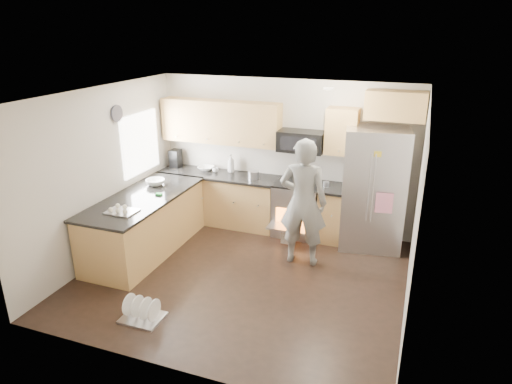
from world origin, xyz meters
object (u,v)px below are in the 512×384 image
at_px(refrigerator, 373,189).
at_px(dish_rack, 142,313).
at_px(stove_range, 298,197).
at_px(person, 303,203).

relative_size(refrigerator, dish_rack, 3.93).
bearing_deg(refrigerator, stove_range, 170.22).
distance_m(stove_range, dish_rack, 3.31).
bearing_deg(person, refrigerator, -139.29).
height_order(person, dish_rack, person).
relative_size(stove_range, dish_rack, 3.58).
xyz_separation_m(stove_range, dish_rack, (-1.13, -3.05, -0.59)).
height_order(stove_range, person, person).
bearing_deg(stove_range, person, -70.79).
xyz_separation_m(refrigerator, dish_rack, (-2.36, -3.03, -0.90)).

